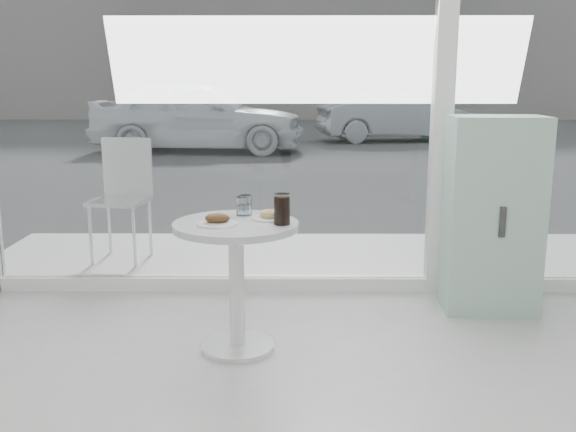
{
  "coord_description": "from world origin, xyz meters",
  "views": [
    {
      "loc": [
        -0.18,
        -1.66,
        1.57
      ],
      "look_at": [
        -0.2,
        1.7,
        0.85
      ],
      "focal_mm": 40.0,
      "sensor_mm": 36.0,
      "label": 1
    }
  ],
  "objects_px": {
    "mint_cabinet": "(492,215)",
    "cola_glass": "(282,210)",
    "car_white": "(198,116)",
    "plate_donut": "(270,216)",
    "water_tumbler_a": "(242,207)",
    "main_table": "(236,259)",
    "car_silver": "(394,116)",
    "patio_chair": "(123,191)",
    "water_tumbler_b": "(245,206)",
    "plate_fritter": "(218,220)"
  },
  "relations": [
    {
      "from": "water_tumbler_b",
      "to": "plate_fritter",
      "type": "bearing_deg",
      "value": -115.92
    },
    {
      "from": "main_table",
      "to": "patio_chair",
      "type": "bearing_deg",
      "value": 121.56
    },
    {
      "from": "main_table",
      "to": "water_tumbler_a",
      "type": "bearing_deg",
      "value": 84.35
    },
    {
      "from": "mint_cabinet",
      "to": "water_tumbler_b",
      "type": "bearing_deg",
      "value": -160.51
    },
    {
      "from": "plate_fritter",
      "to": "plate_donut",
      "type": "xyz_separation_m",
      "value": [
        0.29,
        0.15,
        -0.01
      ]
    },
    {
      "from": "mint_cabinet",
      "to": "water_tumbler_a",
      "type": "xyz_separation_m",
      "value": [
        -1.66,
        -0.5,
        0.15
      ]
    },
    {
      "from": "water_tumbler_b",
      "to": "main_table",
      "type": "bearing_deg",
      "value": -101.12
    },
    {
      "from": "water_tumbler_b",
      "to": "cola_glass",
      "type": "xyz_separation_m",
      "value": [
        0.22,
        -0.26,
        0.03
      ]
    },
    {
      "from": "car_silver",
      "to": "water_tumbler_b",
      "type": "height_order",
      "value": "car_silver"
    },
    {
      "from": "mint_cabinet",
      "to": "car_white",
      "type": "bearing_deg",
      "value": 111.98
    },
    {
      "from": "car_silver",
      "to": "plate_donut",
      "type": "xyz_separation_m",
      "value": [
        -2.75,
        -13.02,
        0.15
      ]
    },
    {
      "from": "plate_donut",
      "to": "water_tumbler_a",
      "type": "height_order",
      "value": "water_tumbler_a"
    },
    {
      "from": "plate_fritter",
      "to": "patio_chair",
      "type": "bearing_deg",
      "value": 118.52
    },
    {
      "from": "car_white",
      "to": "cola_glass",
      "type": "bearing_deg",
      "value": -166.06
    },
    {
      "from": "car_silver",
      "to": "plate_donut",
      "type": "relative_size",
      "value": 18.82
    },
    {
      "from": "main_table",
      "to": "patio_chair",
      "type": "xyz_separation_m",
      "value": [
        -1.13,
        1.84,
        0.08
      ]
    },
    {
      "from": "mint_cabinet",
      "to": "cola_glass",
      "type": "xyz_separation_m",
      "value": [
        -1.42,
        -0.75,
        0.19
      ]
    },
    {
      "from": "plate_fritter",
      "to": "cola_glass",
      "type": "distance_m",
      "value": 0.36
    },
    {
      "from": "patio_chair",
      "to": "car_silver",
      "type": "xyz_separation_m",
      "value": [
        4.07,
        11.27,
        0.01
      ]
    },
    {
      "from": "patio_chair",
      "to": "car_white",
      "type": "height_order",
      "value": "car_white"
    },
    {
      "from": "car_silver",
      "to": "water_tumbler_b",
      "type": "relative_size",
      "value": 32.42
    },
    {
      "from": "plate_fritter",
      "to": "water_tumbler_b",
      "type": "bearing_deg",
      "value": 64.08
    },
    {
      "from": "water_tumbler_a",
      "to": "plate_fritter",
      "type": "bearing_deg",
      "value": -113.04
    },
    {
      "from": "car_white",
      "to": "water_tumbler_b",
      "type": "bearing_deg",
      "value": -166.99
    },
    {
      "from": "mint_cabinet",
      "to": "cola_glass",
      "type": "bearing_deg",
      "value": -149.15
    },
    {
      "from": "water_tumbler_b",
      "to": "water_tumbler_a",
      "type": "bearing_deg",
      "value": -152.75
    },
    {
      "from": "main_table",
      "to": "patio_chair",
      "type": "height_order",
      "value": "patio_chair"
    },
    {
      "from": "water_tumbler_a",
      "to": "car_silver",
      "type": "bearing_deg",
      "value": 77.23
    },
    {
      "from": "car_silver",
      "to": "cola_glass",
      "type": "height_order",
      "value": "car_silver"
    },
    {
      "from": "main_table",
      "to": "car_silver",
      "type": "bearing_deg",
      "value": 77.33
    },
    {
      "from": "patio_chair",
      "to": "water_tumbler_b",
      "type": "relative_size",
      "value": 8.56
    },
    {
      "from": "mint_cabinet",
      "to": "water_tumbler_a",
      "type": "bearing_deg",
      "value": -160.36
    },
    {
      "from": "patio_chair",
      "to": "plate_donut",
      "type": "height_order",
      "value": "patio_chair"
    },
    {
      "from": "patio_chair",
      "to": "water_tumbler_a",
      "type": "distance_m",
      "value": 2.01
    },
    {
      "from": "plate_fritter",
      "to": "car_white",
      "type": "bearing_deg",
      "value": 98.75
    },
    {
      "from": "plate_donut",
      "to": "water_tumbler_a",
      "type": "relative_size",
      "value": 1.88
    },
    {
      "from": "mint_cabinet",
      "to": "water_tumbler_a",
      "type": "height_order",
      "value": "mint_cabinet"
    },
    {
      "from": "car_white",
      "to": "cola_glass",
      "type": "height_order",
      "value": "car_white"
    },
    {
      "from": "plate_donut",
      "to": "car_white",
      "type": "bearing_deg",
      "value": 100.38
    },
    {
      "from": "plate_fritter",
      "to": "car_silver",
      "type": "bearing_deg",
      "value": 77.01
    },
    {
      "from": "water_tumbler_b",
      "to": "car_silver",
      "type": "bearing_deg",
      "value": 77.31
    },
    {
      "from": "patio_chair",
      "to": "plate_fritter",
      "type": "relative_size",
      "value": 4.53
    },
    {
      "from": "main_table",
      "to": "water_tumbler_a",
      "type": "height_order",
      "value": "water_tumbler_a"
    },
    {
      "from": "main_table",
      "to": "car_silver",
      "type": "height_order",
      "value": "car_silver"
    },
    {
      "from": "car_silver",
      "to": "plate_fritter",
      "type": "xyz_separation_m",
      "value": [
        -3.04,
        -13.17,
        0.16
      ]
    },
    {
      "from": "main_table",
      "to": "water_tumbler_b",
      "type": "xyz_separation_m",
      "value": [
        0.04,
        0.21,
        0.27
      ]
    },
    {
      "from": "car_silver",
      "to": "water_tumbler_a",
      "type": "relative_size",
      "value": 35.4
    },
    {
      "from": "car_silver",
      "to": "car_white",
      "type": "bearing_deg",
      "value": 108.54
    },
    {
      "from": "car_white",
      "to": "water_tumbler_a",
      "type": "distance_m",
      "value": 10.58
    },
    {
      "from": "car_silver",
      "to": "plate_donut",
      "type": "distance_m",
      "value": 13.31
    }
  ]
}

